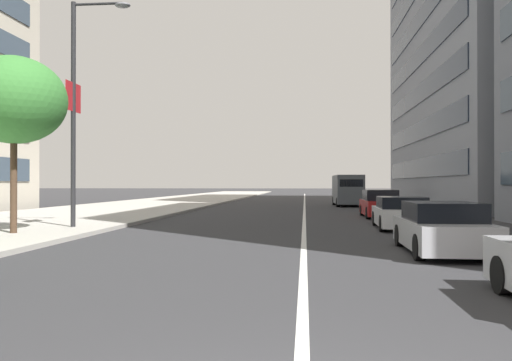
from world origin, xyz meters
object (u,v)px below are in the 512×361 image
Objects in this scene: car_lead_in_lane at (442,229)px; car_approaching_light at (380,204)px; street_tree_by_lamp_post at (14,100)px; delivery_van_ahead at (348,189)px; street_lamp_with_banners at (81,92)px; car_far_down_avenue at (401,213)px.

car_approaching_light is (14.42, -0.48, 0.07)m from car_lead_in_lane.
street_tree_by_lamp_post is at bearing 131.12° from car_approaching_light.
street_tree_by_lamp_post reaches higher than delivery_van_ahead.
street_lamp_with_banners is 2.95m from street_tree_by_lamp_post.
car_lead_in_lane is 13.99m from street_tree_by_lamp_post.
street_tree_by_lamp_post is at bearing 111.08° from car_far_down_avenue.
car_lead_in_lane is 0.73× the size of street_tree_by_lamp_post.
delivery_van_ahead is 29.29m from street_tree_by_lamp_post.
car_approaching_light is 16.09m from street_lamp_with_banners.
car_approaching_light is at bearing -0.74° from car_lead_in_lane.
delivery_van_ahead is at bearing 1.31° from car_lead_in_lane.
street_tree_by_lamp_post is at bearing 155.95° from street_lamp_with_banners.
car_lead_in_lane is 0.94× the size of car_approaching_light.
delivery_van_ahead reaches higher than car_far_down_avenue.
car_far_down_avenue is (7.32, -0.28, -0.01)m from car_lead_in_lane.
street_lamp_with_banners reaches higher than car_approaching_light.
delivery_van_ahead is at bearing -26.68° from street_tree_by_lamp_post.
car_far_down_avenue is 0.75× the size of delivery_van_ahead.
delivery_van_ahead is at bearing 3.13° from car_far_down_avenue.
car_approaching_light is (7.10, -0.20, 0.08)m from car_far_down_avenue.
car_approaching_light is 18.37m from street_tree_by_lamp_post.
car_approaching_light is 0.53× the size of street_lamp_with_banners.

